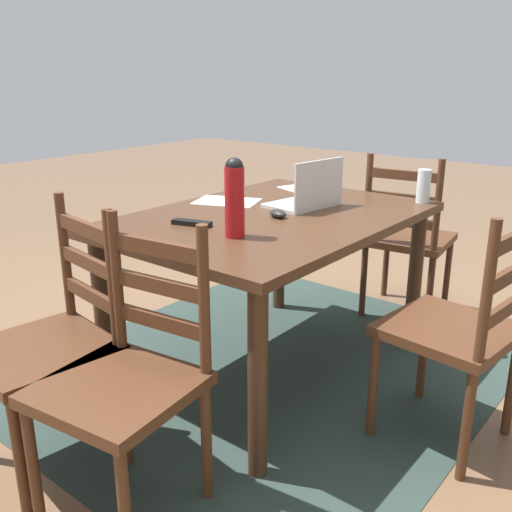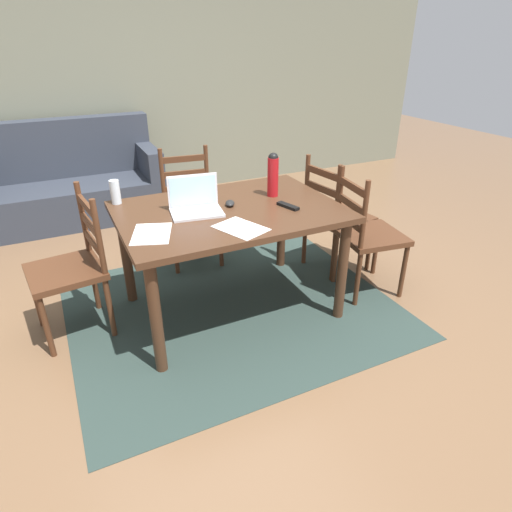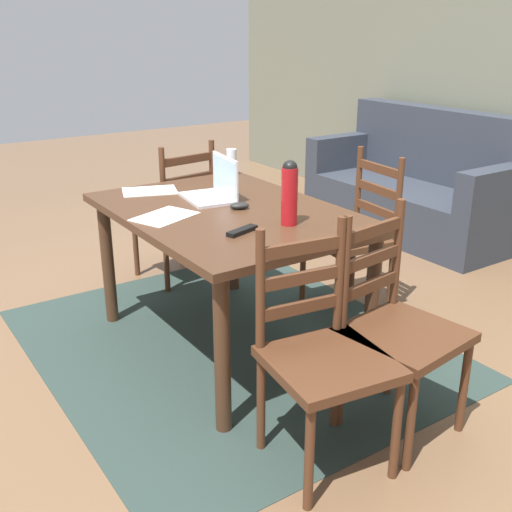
{
  "view_description": "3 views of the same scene",
  "coord_description": "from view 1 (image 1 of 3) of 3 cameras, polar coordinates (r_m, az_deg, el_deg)",
  "views": [
    {
      "loc": [
        1.99,
        1.5,
        1.38
      ],
      "look_at": [
        -0.0,
        -0.1,
        0.55
      ],
      "focal_mm": 40.46,
      "sensor_mm": 36.0,
      "label": 1
    },
    {
      "loc": [
        -1.0,
        -2.47,
        1.79
      ],
      "look_at": [
        0.12,
        -0.14,
        0.46
      ],
      "focal_mm": 30.59,
      "sensor_mm": 36.0,
      "label": 2
    },
    {
      "loc": [
        2.57,
        -1.57,
        1.65
      ],
      "look_at": [
        0.13,
        0.09,
        0.54
      ],
      "focal_mm": 43.37,
      "sensor_mm": 36.0,
      "label": 3
    }
  ],
  "objects": [
    {
      "name": "ground_plane",
      "position": [
        2.84,
        1.47,
        -11.02
      ],
      "size": [
        14.0,
        14.0,
        0.0
      ],
      "primitive_type": "plane",
      "color": "brown"
    },
    {
      "name": "area_rug",
      "position": [
        2.84,
        1.47,
        -10.97
      ],
      "size": [
        2.24,
        1.92,
        0.01
      ],
      "primitive_type": "cube",
      "color": "#283833",
      "rests_on": "ground"
    },
    {
      "name": "dining_table",
      "position": [
        2.59,
        1.58,
        2.08
      ],
      "size": [
        1.43,
        1.01,
        0.77
      ],
      "color": "#422819",
      "rests_on": "ground"
    },
    {
      "name": "chair_far_head",
      "position": [
        2.27,
        19.47,
        -6.94
      ],
      "size": [
        0.49,
        0.49,
        0.95
      ],
      "color": "#4C2B19",
      "rests_on": "ground"
    },
    {
      "name": "chair_left_far",
      "position": [
        3.38,
        14.73,
        1.66
      ],
      "size": [
        0.49,
        0.49,
        0.95
      ],
      "color": "#4C2B19",
      "rests_on": "ground"
    },
    {
      "name": "chair_right_far",
      "position": [
        1.87,
        -12.69,
        -11.83
      ],
      "size": [
        0.49,
        0.49,
        0.95
      ],
      "color": "#4C2B19",
      "rests_on": "ground"
    },
    {
      "name": "chair_right_near",
      "position": [
        2.16,
        -19.32,
        -8.19
      ],
      "size": [
        0.5,
        0.5,
        0.95
      ],
      "color": "#4C2B19",
      "rests_on": "ground"
    },
    {
      "name": "laptop",
      "position": [
        2.69,
        5.25,
        6.01
      ],
      "size": [
        0.35,
        0.26,
        0.23
      ],
      "color": "silver",
      "rests_on": "dining_table"
    },
    {
      "name": "water_bottle",
      "position": [
        2.18,
        -2.14,
        5.92
      ],
      "size": [
        0.08,
        0.08,
        0.3
      ],
      "color": "#A81419",
      "rests_on": "dining_table"
    },
    {
      "name": "drinking_glass",
      "position": [
        2.89,
        16.24,
        6.65
      ],
      "size": [
        0.06,
        0.06,
        0.16
      ],
      "primitive_type": "cylinder",
      "color": "silver",
      "rests_on": "dining_table"
    },
    {
      "name": "computer_mouse",
      "position": [
        2.51,
        2.19,
        4.22
      ],
      "size": [
        0.09,
        0.12,
        0.03
      ],
      "primitive_type": "ellipsoid",
      "rotation": [
        0.0,
        0.0,
        -0.4
      ],
      "color": "black",
      "rests_on": "dining_table"
    },
    {
      "name": "tv_remote",
      "position": [
        2.39,
        -6.37,
        3.27
      ],
      "size": [
        0.09,
        0.18,
        0.02
      ],
      "primitive_type": "cube",
      "rotation": [
        0.0,
        0.0,
        0.29
      ],
      "color": "black",
      "rests_on": "dining_table"
    },
    {
      "name": "paper_stack_left",
      "position": [
        3.1,
        5.22,
        6.56
      ],
      "size": [
        0.3,
        0.35,
        0.0
      ],
      "primitive_type": "cube",
      "rotation": [
        0.0,
        0.0,
        -0.34
      ],
      "color": "white",
      "rests_on": "dining_table"
    },
    {
      "name": "paper_stack_right",
      "position": [
        2.81,
        -2.92,
        5.4
      ],
      "size": [
        0.31,
        0.35,
        0.0
      ],
      "primitive_type": "cube",
      "rotation": [
        0.0,
        0.0,
        0.38
      ],
      "color": "white",
      "rests_on": "dining_table"
    }
  ]
}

